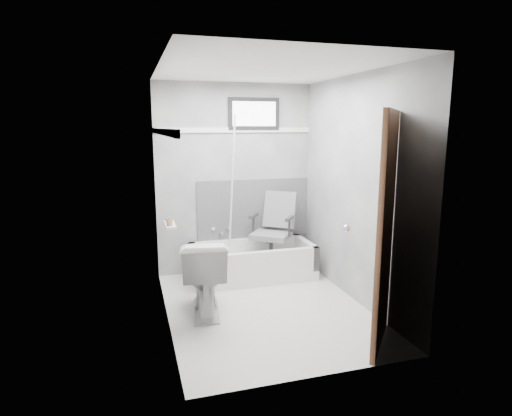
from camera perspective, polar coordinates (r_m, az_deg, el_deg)
name	(u,v)px	position (r m, az deg, el deg)	size (l,w,h in m)	color
floor	(266,308)	(4.59, 1.28, -13.17)	(2.60, 2.60, 0.00)	white
ceiling	(267,69)	(4.22, 1.42, 18.09)	(2.60, 2.60, 0.00)	silver
wall_back	(235,179)	(5.48, -2.83, 3.85)	(2.00, 0.02, 2.40)	slate
wall_front	(322,222)	(3.05, 8.84, -1.91)	(2.00, 0.02, 2.40)	slate
wall_left	(163,199)	(4.05, -12.24, 1.12)	(0.02, 2.60, 2.40)	slate
wall_right	(356,190)	(4.65, 13.18, 2.30)	(0.02, 2.60, 2.40)	slate
bathtub	(253,261)	(5.38, -0.44, -7.09)	(1.50, 0.70, 0.42)	white
office_chair	(271,230)	(5.40, 2.03, -2.91)	(0.54, 0.54, 0.93)	slate
toilet	(204,276)	(4.39, -6.89, -8.94)	(0.44, 0.79, 0.78)	silver
door	(435,239)	(3.64, 22.75, -3.82)	(0.78, 0.78, 2.00)	brown
window	(254,114)	(5.49, -0.28, 12.45)	(0.66, 0.04, 0.40)	black
backerboard	(254,209)	(5.60, -0.28, -0.13)	(1.50, 0.02, 0.78)	#4C4C4F
trim_back	(235,130)	(5.43, -2.86, 10.34)	(2.00, 0.02, 0.06)	white
trim_left	(162,132)	(4.00, -12.41, 9.92)	(0.02, 2.60, 0.06)	white
pole	(232,194)	(5.25, -3.26, 1.88)	(0.02, 0.02, 1.95)	silver
shelf	(170,225)	(4.35, -11.40, -2.23)	(0.10, 0.32, 0.03)	silver
soap_bottle_a	(169,220)	(4.25, -11.47, -1.61)	(0.04, 0.04, 0.10)	#936E49
soap_bottle_b	(168,218)	(4.39, -11.63, -1.31)	(0.06, 0.06, 0.08)	slate
faucet	(221,230)	(5.53, -4.71, -2.97)	(0.26, 0.10, 0.16)	silver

